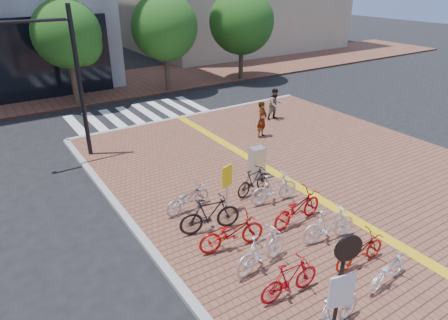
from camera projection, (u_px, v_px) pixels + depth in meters
ground at (307, 244)px, 11.73m from camera, size 120.00×120.00×0.00m
kerb_north at (195, 115)px, 22.30m from camera, size 14.00×0.25×0.15m
far_sidewalk at (94, 88)px, 27.64m from camera, size 70.00×8.00×0.15m
crosswalk at (140, 114)px, 22.60m from camera, size 7.50×4.00×0.01m
street_trees at (179, 28)px, 25.75m from camera, size 16.20×4.60×6.35m
bike_0 at (333, 312)px, 8.49m from camera, size 1.77×0.61×1.04m
bike_1 at (290, 279)px, 9.44m from camera, size 1.70×0.56×1.01m
bike_2 at (262, 250)px, 10.35m from camera, size 1.93×0.83×1.12m
bike_3 at (232, 232)px, 11.14m from camera, size 2.05×0.99×1.03m
bike_4 at (210, 214)px, 11.86m from camera, size 1.97×0.92×1.14m
bike_5 at (188, 198)px, 12.98m from camera, size 1.79×0.87×0.90m
bike_6 at (388, 270)px, 9.86m from camera, size 1.64×0.74×0.83m
bike_7 at (360, 250)px, 10.50m from camera, size 1.73×0.64×0.90m
bike_8 at (329, 224)px, 11.45m from camera, size 1.84×0.82×1.07m
bike_9 at (297, 208)px, 12.27m from camera, size 2.07×0.91×1.05m
bike_10 at (274, 188)px, 13.40m from camera, size 1.84×0.71×1.08m
bike_11 at (253, 181)px, 13.98m from camera, size 1.65×0.75×0.96m
pedestrian_a at (262, 119)px, 18.77m from camera, size 0.74×0.64×1.72m
pedestrian_b at (275, 104)px, 21.11m from camera, size 0.84×0.67×1.66m
utility_box at (257, 163)px, 15.06m from camera, size 0.57×0.43×1.22m
yellow_sign at (227, 180)px, 12.63m from camera, size 0.44×0.17×1.64m
notice_sign at (341, 284)px, 7.34m from camera, size 0.54×0.20×2.97m
traffic_light_pole at (37, 59)px, 14.82m from camera, size 3.28×1.26×6.10m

